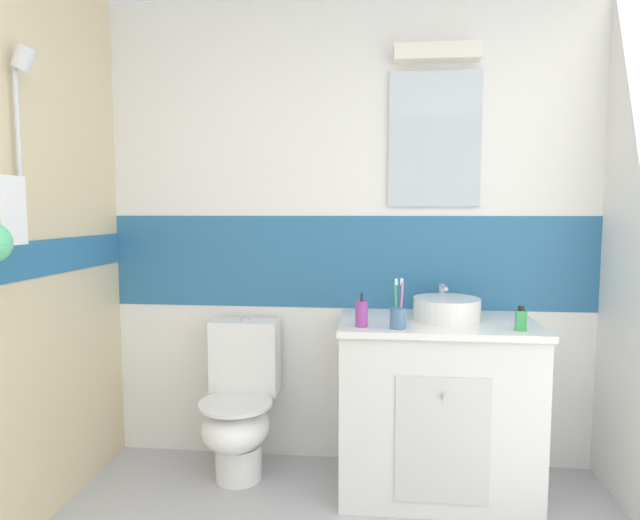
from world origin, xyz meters
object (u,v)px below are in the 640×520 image
at_px(sink_basin, 447,308).
at_px(soap_dispenser, 362,314).
at_px(perfume_flask_small, 521,319).
at_px(toilet, 240,405).
at_px(toothbrush_cup, 398,316).

height_order(sink_basin, soap_dispenser, soap_dispenser).
distance_m(soap_dispenser, perfume_flask_small, 0.70).
xyz_separation_m(toilet, toothbrush_cup, (0.79, -0.24, 0.53)).
distance_m(toothbrush_cup, perfume_flask_small, 0.54).
xyz_separation_m(toilet, soap_dispenser, (0.63, -0.22, 0.54)).
relative_size(toothbrush_cup, perfume_flask_small, 2.05).
height_order(toilet, perfume_flask_small, perfume_flask_small).
bearing_deg(soap_dispenser, perfume_flask_small, -0.89).
xyz_separation_m(sink_basin, perfume_flask_small, (0.29, -0.21, -0.01)).
bearing_deg(soap_dispenser, toothbrush_cup, -6.52).
relative_size(toilet, toothbrush_cup, 3.58).
relative_size(soap_dispenser, perfume_flask_small, 1.44).
bearing_deg(toilet, perfume_flask_small, -9.84).
relative_size(toothbrush_cup, soap_dispenser, 1.43).
height_order(sink_basin, toilet, sink_basin).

